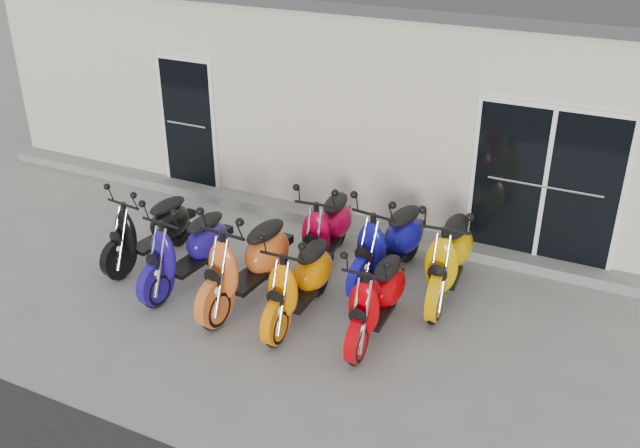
% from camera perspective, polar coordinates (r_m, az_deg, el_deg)
% --- Properties ---
extents(ground, '(80.00, 80.00, 0.00)m').
position_cam_1_polar(ground, '(9.42, -1.61, -5.56)').
color(ground, gray).
rests_on(ground, ground).
extents(building, '(14.00, 6.00, 3.20)m').
position_cam_1_polar(building, '(13.24, 8.97, 11.43)').
color(building, beige).
rests_on(building, ground).
extents(front_step, '(14.00, 0.40, 0.15)m').
position_cam_1_polar(front_step, '(10.98, 3.26, -0.14)').
color(front_step, gray).
rests_on(front_step, ground).
extents(door_left, '(1.07, 0.08, 2.22)m').
position_cam_1_polar(door_left, '(12.13, -10.48, 8.19)').
color(door_left, black).
rests_on(door_left, front_step).
extents(door_right, '(2.02, 0.08, 2.22)m').
position_cam_1_polar(door_right, '(10.01, 17.62, 3.29)').
color(door_right, black).
rests_on(door_right, front_step).
extents(scooter_front_black, '(0.85, 1.82, 1.29)m').
position_cam_1_polar(scooter_front_black, '(10.14, -13.57, 0.32)').
color(scooter_front_black, black).
rests_on(scooter_front_black, ground).
extents(scooter_front_blue, '(0.81, 1.89, 1.36)m').
position_cam_1_polar(scooter_front_blue, '(9.45, -10.67, -1.21)').
color(scooter_front_blue, navy).
rests_on(scooter_front_blue, ground).
extents(scooter_front_orange_a, '(0.86, 2.04, 1.48)m').
position_cam_1_polar(scooter_front_orange_a, '(8.93, -5.91, -2.16)').
color(scooter_front_orange_a, orange).
rests_on(scooter_front_orange_a, ground).
extents(scooter_front_orange_b, '(0.71, 1.83, 1.34)m').
position_cam_1_polar(scooter_front_orange_b, '(8.60, -1.68, -3.78)').
color(scooter_front_orange_b, '#FF8000').
rests_on(scooter_front_orange_b, ground).
extents(scooter_front_red, '(0.70, 1.77, 1.29)m').
position_cam_1_polar(scooter_front_red, '(8.33, 4.56, -5.13)').
color(scooter_front_red, '#C50006').
rests_on(scooter_front_red, ground).
extents(scooter_back_red, '(0.89, 1.93, 1.37)m').
position_cam_1_polar(scooter_back_red, '(9.78, 0.52, 0.35)').
color(scooter_back_red, '#AE022A').
rests_on(scooter_back_red, ground).
extents(scooter_back_blue, '(0.97, 2.01, 1.42)m').
position_cam_1_polar(scooter_back_blue, '(9.42, 5.54, -0.71)').
color(scooter_back_blue, '#100F96').
rests_on(scooter_back_blue, ground).
extents(scooter_back_yellow, '(0.88, 2.02, 1.45)m').
position_cam_1_polar(scooter_back_yellow, '(9.18, 10.31, -1.72)').
color(scooter_back_yellow, '#E4A400').
rests_on(scooter_back_yellow, ground).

